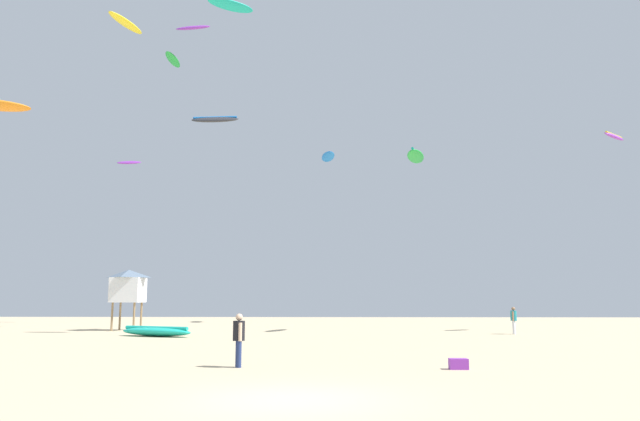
# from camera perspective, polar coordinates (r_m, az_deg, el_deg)

# --- Properties ---
(ground_plane) EXTENTS (120.00, 120.00, 0.00)m
(ground_plane) POSITION_cam_1_polar(r_m,az_deg,el_deg) (13.37, -2.81, -17.47)
(ground_plane) COLOR #C6B28C
(person_foreground) EXTENTS (0.37, 0.52, 1.66)m
(person_foreground) POSITION_cam_1_polar(r_m,az_deg,el_deg) (19.45, -7.72, -11.71)
(person_foreground) COLOR navy
(person_foreground) RESTS_ON ground
(person_midground) EXTENTS (0.37, 0.50, 1.65)m
(person_midground) POSITION_cam_1_polar(r_m,az_deg,el_deg) (39.21, 17.91, -9.71)
(person_midground) COLOR silver
(person_midground) RESTS_ON ground
(kite_grounded_near) EXTENTS (4.95, 3.18, 0.63)m
(kite_grounded_near) POSITION_cam_1_polar(r_m,az_deg,el_deg) (36.36, -15.30, -11.03)
(kite_grounded_near) COLOR #19B29E
(kite_grounded_near) RESTS_ON ground
(lifeguard_tower) EXTENTS (2.30, 2.30, 4.15)m
(lifeguard_tower) POSITION_cam_1_polar(r_m,az_deg,el_deg) (43.95, -17.75, -6.81)
(lifeguard_tower) COLOR #8C704C
(lifeguard_tower) RESTS_ON ground
(cooler_box) EXTENTS (0.56, 0.36, 0.32)m
(cooler_box) POSITION_cam_1_polar(r_m,az_deg,el_deg) (19.28, 13.02, -14.01)
(cooler_box) COLOR purple
(cooler_box) RESTS_ON ground
(kite_aloft_0) EXTENTS (2.34, 0.76, 0.51)m
(kite_aloft_0) POSITION_cam_1_polar(r_m,az_deg,el_deg) (58.61, -17.68, 4.36)
(kite_aloft_0) COLOR purple
(kite_aloft_1) EXTENTS (3.12, 1.04, 0.70)m
(kite_aloft_1) POSITION_cam_1_polar(r_m,az_deg,el_deg) (39.44, -9.94, 8.52)
(kite_aloft_1) COLOR #2D2D33
(kite_aloft_2) EXTENTS (1.54, 2.92, 0.42)m
(kite_aloft_2) POSITION_cam_1_polar(r_m,az_deg,el_deg) (35.59, -17.97, 16.58)
(kite_aloft_2) COLOR yellow
(kite_aloft_3) EXTENTS (1.96, 3.86, 0.56)m
(kite_aloft_3) POSITION_cam_1_polar(r_m,az_deg,el_deg) (41.26, 9.07, 5.09)
(kite_aloft_3) COLOR green
(kite_aloft_4) EXTENTS (3.63, 2.83, 0.69)m
(kite_aloft_4) POSITION_cam_1_polar(r_m,az_deg,el_deg) (48.17, -8.48, 18.70)
(kite_aloft_4) COLOR #19B29E
(kite_aloft_5) EXTENTS (0.99, 3.08, 0.47)m
(kite_aloft_5) POSITION_cam_1_polar(r_m,az_deg,el_deg) (48.50, -13.80, 13.74)
(kite_aloft_5) COLOR green
(kite_aloft_6) EXTENTS (2.40, 2.28, 0.61)m
(kite_aloft_6) POSITION_cam_1_polar(r_m,az_deg,el_deg) (45.99, 26.13, 6.34)
(kite_aloft_6) COLOR purple
(kite_aloft_7) EXTENTS (3.15, 1.33, 0.68)m
(kite_aloft_7) POSITION_cam_1_polar(r_m,az_deg,el_deg) (53.79, -11.97, 16.62)
(kite_aloft_7) COLOR purple
(kite_aloft_9) EXTENTS (1.88, 3.78, 0.76)m
(kite_aloft_9) POSITION_cam_1_polar(r_m,az_deg,el_deg) (56.52, 0.76, 5.13)
(kite_aloft_9) COLOR blue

